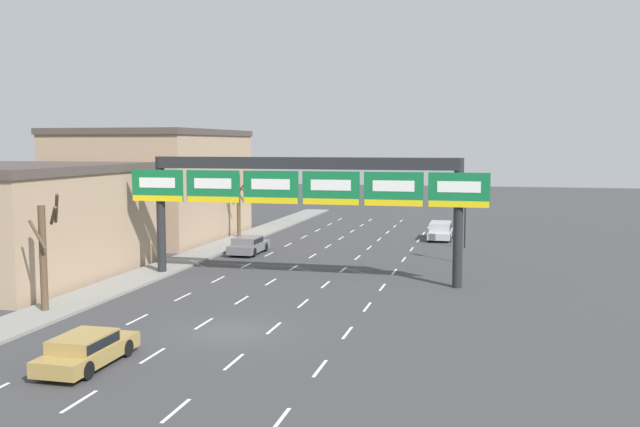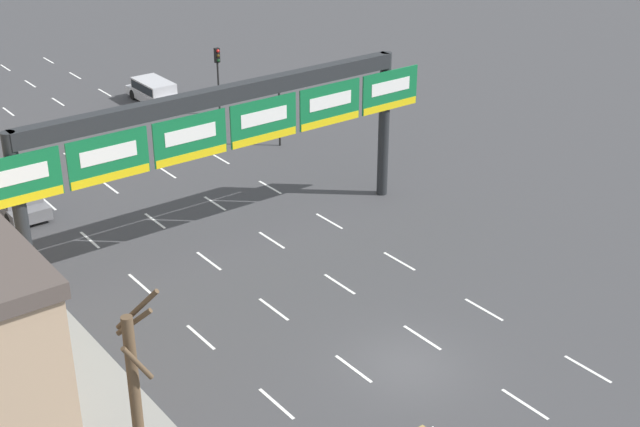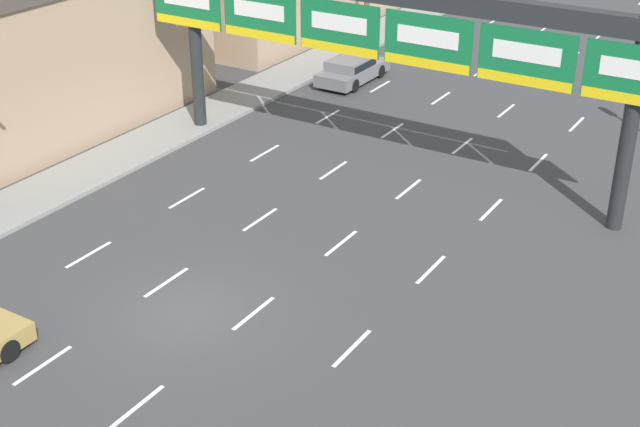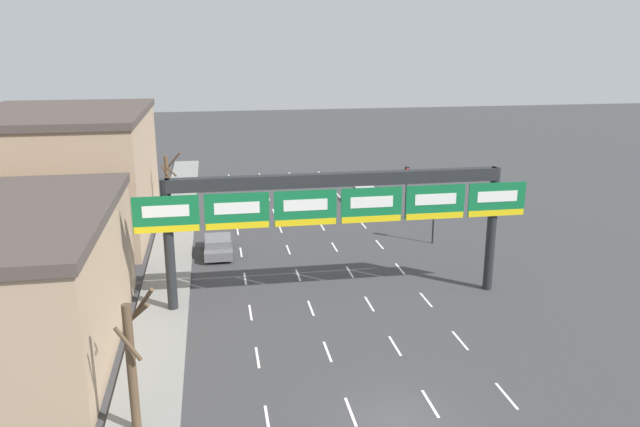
# 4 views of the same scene
# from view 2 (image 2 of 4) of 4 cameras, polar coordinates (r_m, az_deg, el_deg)

# --- Properties ---
(ground_plane) EXTENTS (220.00, 220.00, 0.00)m
(ground_plane) POSITION_cam_2_polar(r_m,az_deg,el_deg) (32.22, 5.60, -9.66)
(ground_plane) COLOR #3D3D3F
(lane_dashes) EXTENTS (10.02, 67.00, 0.01)m
(lane_dashes) POSITION_cam_2_polar(r_m,az_deg,el_deg) (41.67, -6.93, -1.07)
(lane_dashes) COLOR white
(lane_dashes) RESTS_ON ground_plane
(sign_gantry) EXTENTS (21.52, 0.70, 7.30)m
(sign_gantry) POSITION_cam_2_polar(r_m,az_deg,el_deg) (38.15, -6.13, 5.75)
(sign_gantry) COLOR #232628
(sign_gantry) RESTS_ON ground_plane
(suv_silver) EXTENTS (1.90, 4.59, 1.48)m
(suv_silver) POSITION_cam_2_polar(r_m,az_deg,el_deg) (59.60, -10.58, 7.77)
(suv_silver) COLOR #B7B7BC
(suv_silver) RESTS_ON ground_plane
(car_grey) EXTENTS (1.91, 4.46, 1.28)m
(car_grey) POSITION_cam_2_polar(r_m,az_deg,el_deg) (45.25, -18.84, 0.86)
(car_grey) COLOR slate
(car_grey) RESTS_ON ground_plane
(traffic_light_near_gantry) EXTENTS (0.30, 0.35, 4.17)m
(traffic_light_near_gantry) POSITION_cam_2_polar(r_m,az_deg,el_deg) (50.49, -2.62, 7.55)
(traffic_light_near_gantry) COLOR black
(traffic_light_near_gantry) RESTS_ON ground_plane
(traffic_light_mid_block) EXTENTS (0.30, 0.35, 4.25)m
(traffic_light_mid_block) POSITION_cam_2_polar(r_m,az_deg,el_deg) (56.05, -6.56, 9.28)
(traffic_light_mid_block) COLOR black
(traffic_light_mid_block) RESTS_ON ground_plane
(tree_bare_second) EXTENTS (1.48, 1.52, 5.64)m
(tree_bare_second) POSITION_cam_2_polar(r_m,az_deg,el_deg) (26.83, -11.77, -10.44)
(tree_bare_second) COLOR brown
(tree_bare_second) RESTS_ON sidewalk_left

